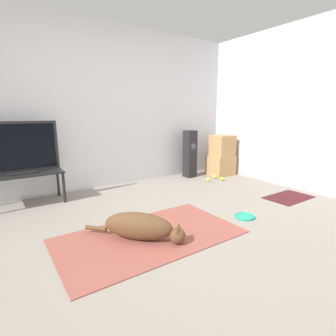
{
  "coord_description": "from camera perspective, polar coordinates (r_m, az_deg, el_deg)",
  "views": [
    {
      "loc": [
        -1.44,
        -1.98,
        1.21
      ],
      "look_at": [
        0.57,
        0.96,
        0.45
      ],
      "focal_mm": 28.0,
      "sensor_mm": 36.0,
      "label": 1
    }
  ],
  "objects": [
    {
      "name": "tv",
      "position": [
        3.83,
        -29.75,
        3.73
      ],
      "size": [
        0.94,
        0.2,
        0.67
      ],
      "color": "#232326",
      "rests_on": "tv_stand"
    },
    {
      "name": "wall_back",
      "position": [
        4.33,
        -15.37,
        12.5
      ],
      "size": [
        8.0,
        0.06,
        2.55
      ],
      "color": "silver",
      "rests_on": "ground_plane"
    },
    {
      "name": "dog",
      "position": [
        2.58,
        -5.9,
        -12.6
      ],
      "size": [
        0.72,
        0.8,
        0.27
      ],
      "color": "brown",
      "rests_on": "area_rug"
    },
    {
      "name": "frisbee",
      "position": [
        3.25,
        16.4,
        -10.08
      ],
      "size": [
        0.23,
        0.23,
        0.03
      ],
      "color": "#199E7A",
      "rests_on": "ground_plane"
    },
    {
      "name": "tennis_ball_near_speaker",
      "position": [
        4.83,
        11.62,
        -2.3
      ],
      "size": [
        0.07,
        0.07,
        0.07
      ],
      "color": "#C6E033",
      "rests_on": "ground_plane"
    },
    {
      "name": "wall_right",
      "position": [
        4.5,
        30.09,
        11.3
      ],
      "size": [
        0.06,
        8.0,
        2.55
      ],
      "color": "silver",
      "rests_on": "ground_plane"
    },
    {
      "name": "tv_stand",
      "position": [
        3.9,
        -29.16,
        -1.85
      ],
      "size": [
        0.99,
        0.41,
        0.43
      ],
      "color": "black",
      "rests_on": "ground_plane"
    },
    {
      "name": "door_mat",
      "position": [
        4.2,
        24.78,
        -5.81
      ],
      "size": [
        0.71,
        0.44,
        0.01
      ],
      "color": "#47191E",
      "rests_on": "ground_plane"
    },
    {
      "name": "ground_plane",
      "position": [
        2.73,
        1.49,
        -14.27
      ],
      "size": [
        12.0,
        12.0,
        0.0
      ],
      "primitive_type": "plane",
      "color": "gray"
    },
    {
      "name": "tennis_ball_loose_on_carpet",
      "position": [
        4.72,
        8.75,
        -2.51
      ],
      "size": [
        0.07,
        0.07,
        0.07
      ],
      "color": "#C6E033",
      "rests_on": "ground_plane"
    },
    {
      "name": "tennis_ball_by_boxes",
      "position": [
        4.95,
        10.09,
        -1.87
      ],
      "size": [
        0.07,
        0.07,
        0.07
      ],
      "color": "#C6E033",
      "rests_on": "ground_plane"
    },
    {
      "name": "floor_speaker",
      "position": [
        4.95,
        4.77,
        3.07
      ],
      "size": [
        0.2,
        0.2,
        0.88
      ],
      "color": "black",
      "rests_on": "ground_plane"
    },
    {
      "name": "cardboard_box_upper",
      "position": [
        5.18,
        11.71,
        4.79
      ],
      "size": [
        0.4,
        0.35,
        0.39
      ],
      "color": "tan",
      "rests_on": "cardboard_box_lower"
    },
    {
      "name": "area_rug",
      "position": [
        2.7,
        -3.95,
        -14.51
      ],
      "size": [
        1.79,
        1.0,
        0.01
      ],
      "color": "#934C42",
      "rests_on": "ground_plane"
    },
    {
      "name": "cardboard_box_lower",
      "position": [
        5.25,
        11.38,
        0.62
      ],
      "size": [
        0.46,
        0.4,
        0.38
      ],
      "color": "tan",
      "rests_on": "ground_plane"
    }
  ]
}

